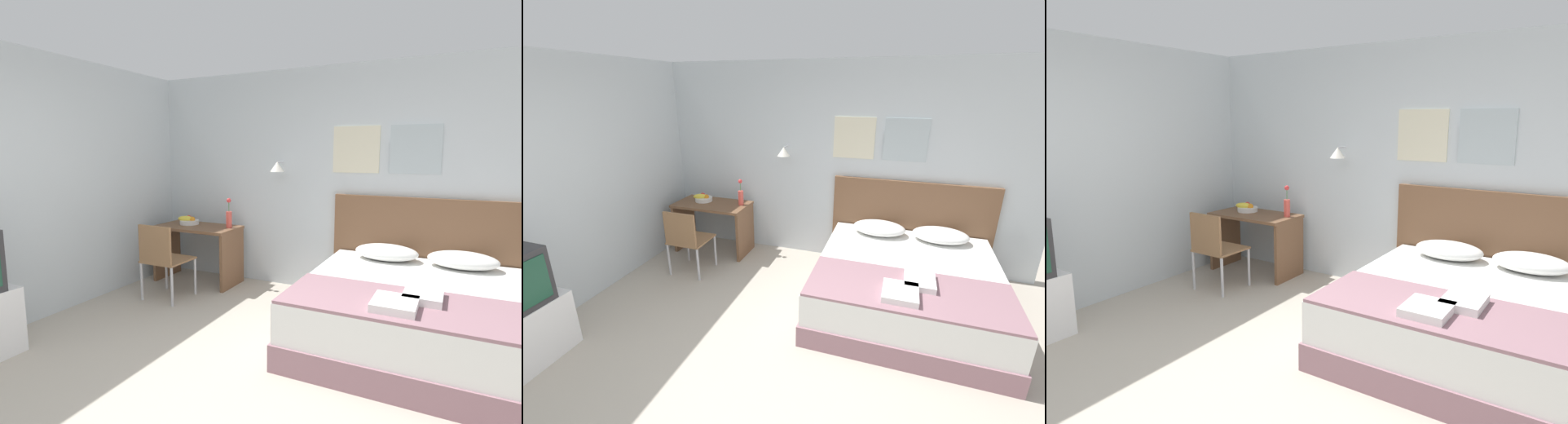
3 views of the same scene
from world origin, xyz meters
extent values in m
plane|color=#B2A899|center=(0.00, 0.00, 0.00)|extent=(24.00, 24.00, 0.00)
cube|color=silver|center=(0.00, 2.79, 1.32)|extent=(5.37, 0.06, 2.65)
cube|color=beige|center=(0.35, 2.75, 1.70)|extent=(0.52, 0.02, 0.52)
cube|color=#A8B7BC|center=(0.98, 2.75, 1.70)|extent=(0.52, 0.02, 0.52)
cylinder|color=#B2B2B7|center=(-0.55, 2.68, 1.55)|extent=(0.02, 0.16, 0.02)
cone|color=white|center=(-0.55, 2.59, 1.50)|extent=(0.17, 0.17, 0.12)
cube|color=gray|center=(1.14, 1.72, 0.11)|extent=(1.88, 1.95, 0.22)
cube|color=white|center=(1.14, 1.72, 0.38)|extent=(1.84, 1.91, 0.33)
cube|color=brown|center=(1.14, 2.73, 0.59)|extent=(2.00, 0.06, 1.19)
ellipsoid|color=white|center=(0.78, 2.44, 0.63)|extent=(0.64, 0.42, 0.16)
ellipsoid|color=white|center=(1.50, 2.44, 0.63)|extent=(0.64, 0.42, 0.16)
cube|color=gray|center=(1.14, 1.16, 0.56)|extent=(1.82, 0.78, 0.02)
cube|color=white|center=(1.24, 1.29, 0.60)|extent=(0.28, 0.35, 0.06)
cube|color=white|center=(1.07, 1.02, 0.60)|extent=(0.31, 0.34, 0.06)
cube|color=brown|center=(-1.57, 2.37, 0.72)|extent=(1.06, 0.57, 0.03)
cube|color=brown|center=(-2.08, 2.37, 0.35)|extent=(0.04, 0.53, 0.70)
cube|color=brown|center=(-1.06, 2.37, 0.35)|extent=(0.04, 0.53, 0.70)
cube|color=#8E6642|center=(-1.53, 1.72, 0.45)|extent=(0.47, 0.47, 0.02)
cube|color=#8E6642|center=(-1.53, 1.50, 0.67)|extent=(0.43, 0.03, 0.42)
cylinder|color=#B7B7BC|center=(-1.74, 1.94, 0.22)|extent=(0.03, 0.03, 0.44)
cylinder|color=#B7B7BC|center=(-1.31, 1.94, 0.22)|extent=(0.03, 0.03, 0.44)
cylinder|color=#B7B7BC|center=(-1.74, 1.51, 0.22)|extent=(0.03, 0.03, 0.44)
cylinder|color=#B7B7BC|center=(-1.31, 1.51, 0.22)|extent=(0.03, 0.03, 0.44)
cylinder|color=silver|center=(-1.74, 2.42, 0.76)|extent=(0.25, 0.25, 0.05)
sphere|color=orange|center=(-1.69, 2.42, 0.80)|extent=(0.07, 0.07, 0.07)
sphere|color=red|center=(-1.77, 2.46, 0.81)|extent=(0.08, 0.08, 0.08)
ellipsoid|color=yellow|center=(-1.77, 2.39, 0.81)|extent=(0.21, 0.14, 0.07)
cylinder|color=#D14C42|center=(-1.14, 2.44, 0.84)|extent=(0.07, 0.07, 0.20)
cylinder|color=#3D7538|center=(-1.14, 2.44, 1.01)|extent=(0.01, 0.01, 0.14)
sphere|color=#DB3838|center=(-1.14, 2.44, 1.08)|extent=(0.06, 0.06, 0.06)
camera|label=1|loc=(1.45, -1.87, 1.67)|focal=28.00mm
camera|label=2|loc=(0.96, -1.82, 2.31)|focal=24.00mm
camera|label=3|loc=(2.03, -1.88, 1.86)|focal=32.00mm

